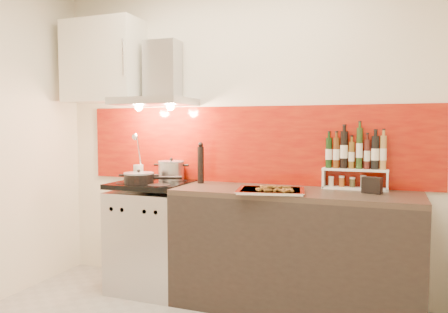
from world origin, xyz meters
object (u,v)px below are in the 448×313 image
at_px(saute_pan, 140,178).
at_px(pepper_mill, 201,163).
at_px(range_stove, 152,237).
at_px(baking_tray, 271,190).
at_px(stock_pot, 171,170).
at_px(counter, 294,250).

xyz_separation_m(saute_pan, pepper_mill, (0.43, 0.25, 0.11)).
distance_m(range_stove, pepper_mill, 0.75).
bearing_deg(range_stove, saute_pan, -115.15).
bearing_deg(range_stove, baking_tray, -8.21).
bearing_deg(saute_pan, baking_tray, -2.43).
relative_size(stock_pot, pepper_mill, 0.66).
relative_size(range_stove, pepper_mill, 2.65).
bearing_deg(saute_pan, pepper_mill, 29.70).
bearing_deg(stock_pot, counter, -8.33).
xyz_separation_m(range_stove, stock_pot, (0.10, 0.17, 0.55)).
xyz_separation_m(counter, baking_tray, (-0.14, -0.16, 0.47)).
bearing_deg(pepper_mill, stock_pot, 175.04).
bearing_deg(pepper_mill, range_stove, -159.80).
bearing_deg(baking_tray, stock_pot, 161.71).
bearing_deg(stock_pot, range_stove, -120.01).
height_order(counter, stock_pot, stock_pot).
distance_m(counter, saute_pan, 1.35).
bearing_deg(range_stove, counter, 0.23).
xyz_separation_m(range_stove, saute_pan, (-0.05, -0.11, 0.51)).
xyz_separation_m(range_stove, baking_tray, (1.06, -0.15, 0.47)).
distance_m(range_stove, saute_pan, 0.53).
relative_size(range_stove, saute_pan, 1.99).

